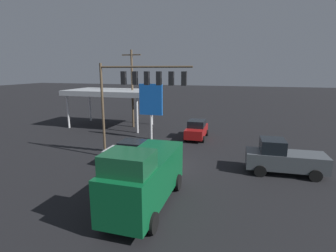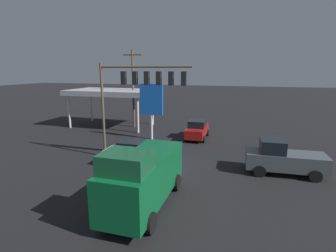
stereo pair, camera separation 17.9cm
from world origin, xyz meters
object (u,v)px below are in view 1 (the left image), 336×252
traffic_signal_assembly (139,86)px  delivery_truck (145,177)px  utility_pole (132,87)px  sedan_waiting (197,129)px  sedan_far (134,154)px  pickup_parked (283,158)px  price_sign (151,101)px

traffic_signal_assembly → delivery_truck: (-3.01, 6.72, -4.20)m
traffic_signal_assembly → utility_pole: utility_pole is taller
traffic_signal_assembly → sedan_waiting: bearing=-111.2°
traffic_signal_assembly → sedan_far: size_ratio=1.71×
traffic_signal_assembly → utility_pole: 12.53m
traffic_signal_assembly → pickup_parked: traffic_signal_assembly is taller
price_sign → sedan_far: size_ratio=1.29×
delivery_truck → pickup_parked: size_ratio=1.29×
utility_pole → pickup_parked: 19.79m
sedan_waiting → pickup_parked: size_ratio=0.84×
traffic_signal_assembly → sedan_far: 5.14m
delivery_truck → pickup_parked: delivery_truck is taller
utility_pole → pickup_parked: bearing=145.7°
utility_pole → delivery_truck: utility_pole is taller
traffic_signal_assembly → sedan_waiting: traffic_signal_assembly is taller
sedan_far → delivery_truck: bearing=118.2°
utility_pole → sedan_waiting: bearing=159.2°
traffic_signal_assembly → sedan_waiting: (-3.07, -7.91, -4.94)m
price_sign → sedan_far: bearing=100.8°
delivery_truck → sedan_waiting: bearing=179.8°
sedan_far → delivery_truck: delivery_truck is taller
price_sign → pickup_parked: bearing=153.1°
traffic_signal_assembly → sedan_waiting: size_ratio=1.71×
sedan_waiting → sedan_far: (2.97, 9.34, 0.00)m
sedan_far → pickup_parked: bearing=-171.5°
price_sign → delivery_truck: bearing=108.7°
sedan_waiting → utility_pole: bearing=-111.4°
traffic_signal_assembly → sedan_far: bearing=94.0°
price_sign → sedan_waiting: price_sign is taller
traffic_signal_assembly → delivery_truck: bearing=114.2°
traffic_signal_assembly → price_sign: (1.36, -6.24, -1.95)m
pickup_parked → delivery_truck: bearing=40.4°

